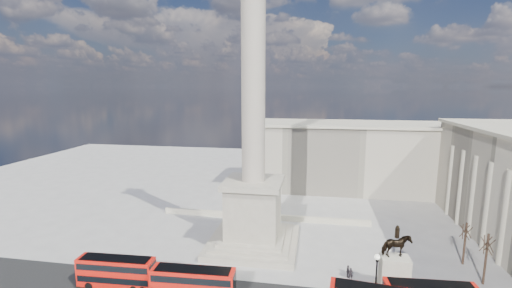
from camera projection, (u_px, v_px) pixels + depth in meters
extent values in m
plane|color=#A2A09A|center=(248.00, 260.00, 50.53)|extent=(180.00, 180.00, 0.00)
cube|color=#A59D89|center=(253.00, 242.00, 55.31)|extent=(14.00, 14.00, 1.00)
cube|color=#A59D89|center=(253.00, 238.00, 55.19)|extent=(12.00, 12.00, 0.50)
cube|color=#A59D89|center=(253.00, 235.00, 55.10)|extent=(10.00, 10.00, 0.50)
cube|color=#A59D89|center=(253.00, 210.00, 54.40)|extent=(8.00, 8.00, 8.00)
cube|color=#A59D89|center=(253.00, 183.00, 53.67)|extent=(9.00, 9.00, 0.80)
cylinder|color=#A49888|center=(253.00, 70.00, 50.80)|extent=(3.60, 3.60, 34.00)
cube|color=#BCB59C|center=(264.00, 217.00, 66.00)|extent=(40.00, 0.60, 1.10)
cube|color=beige|center=(358.00, 157.00, 84.75)|extent=(50.00, 16.00, 16.00)
cube|color=#BCB59C|center=(359.00, 124.00, 83.38)|extent=(51.00, 17.00, 0.60)
cube|color=red|center=(116.00, 271.00, 43.44)|extent=(9.86, 2.62, 3.60)
cube|color=black|center=(117.00, 276.00, 43.55)|extent=(9.47, 2.66, 0.80)
cube|color=black|center=(116.00, 264.00, 43.28)|extent=(9.47, 2.66, 0.80)
cube|color=black|center=(115.00, 258.00, 43.14)|extent=(8.88, 2.36, 0.05)
cylinder|color=black|center=(94.00, 281.00, 44.12)|extent=(1.07, 2.38, 0.98)
cylinder|color=black|center=(138.00, 285.00, 43.36)|extent=(1.07, 2.38, 0.98)
cylinder|color=black|center=(146.00, 285.00, 43.21)|extent=(1.07, 2.38, 0.98)
cube|color=red|center=(193.00, 283.00, 40.71)|extent=(10.07, 2.69, 3.67)
cube|color=black|center=(193.00, 276.00, 40.55)|extent=(9.67, 2.74, 0.82)
cube|color=black|center=(193.00, 269.00, 40.40)|extent=(9.06, 2.42, 0.05)
cube|color=black|center=(431.00, 284.00, 37.37)|extent=(8.95, 2.53, 0.05)
cylinder|color=black|center=(376.00, 286.00, 38.36)|extent=(0.17, 0.17, 6.42)
cylinder|color=black|center=(377.00, 260.00, 37.85)|extent=(0.32, 0.32, 0.32)
sphere|color=silver|center=(377.00, 257.00, 37.79)|extent=(0.60, 0.60, 0.60)
cube|color=#BCB59C|center=(394.00, 275.00, 42.31)|extent=(3.39, 2.33, 4.67)
imported|color=black|center=(396.00, 246.00, 41.68)|extent=(3.71, 2.56, 2.86)
cylinder|color=black|center=(397.00, 233.00, 41.40)|extent=(0.53, 0.53, 1.27)
sphere|color=black|center=(398.00, 227.00, 41.27)|extent=(0.38, 0.38, 0.38)
cylinder|color=#332319|center=(486.00, 259.00, 43.79)|extent=(0.28, 0.28, 6.92)
cylinder|color=#332319|center=(465.00, 244.00, 48.86)|extent=(0.29, 0.29, 6.29)
imported|color=black|center=(351.00, 274.00, 45.40)|extent=(0.62, 0.47, 1.54)
imported|color=black|center=(348.00, 271.00, 45.78)|extent=(0.57, 1.07, 1.74)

